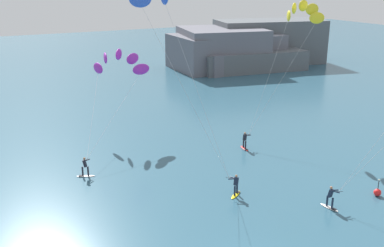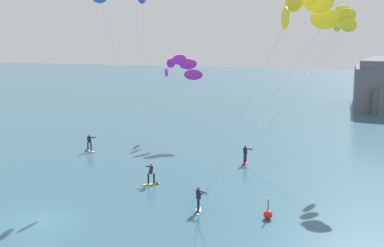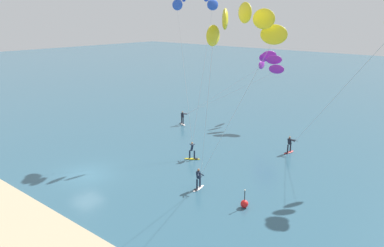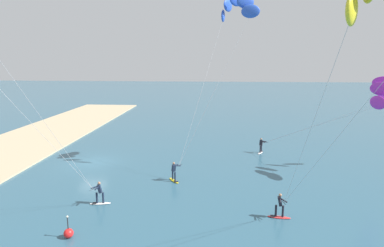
# 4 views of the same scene
# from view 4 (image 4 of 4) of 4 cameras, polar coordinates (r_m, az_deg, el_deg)

# --- Properties ---
(ground_plane) EXTENTS (240.00, 240.00, 0.00)m
(ground_plane) POSITION_cam_4_polar(r_m,az_deg,el_deg) (34.12, -17.20, -6.61)
(ground_plane) COLOR #2D566B
(kitesurfer_nearshore) EXTENTS (7.03, 7.61, 15.82)m
(kitesurfer_nearshore) POSITION_cam_4_polar(r_m,az_deg,el_deg) (30.05, 7.32, 18.52)
(kitesurfer_nearshore) COLOR yellow
(kitesurfer_nearshore) RESTS_ON ground
(kitesurfer_far_out) EXTENTS (9.89, 11.90, 8.77)m
(kitesurfer_far_out) POSITION_cam_4_polar(r_m,az_deg,el_deg) (32.10, 29.91, 4.49)
(kitesurfer_far_out) COLOR white
(kitesurfer_far_out) RESTS_ON ground
(marker_buoy) EXTENTS (0.56, 0.56, 1.38)m
(marker_buoy) POSITION_cam_4_polar(r_m,az_deg,el_deg) (21.03, -20.92, -17.57)
(marker_buoy) COLOR red
(marker_buoy) RESTS_ON ground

